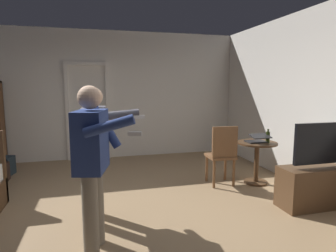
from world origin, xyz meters
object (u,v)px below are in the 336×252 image
(wooden_chair, at_px, (222,153))
(person_striped_shirt, at_px, (96,145))
(person_blue_shirt, at_px, (93,158))
(laptop, at_px, (257,140))
(bottle_on_table, at_px, (268,137))
(tv_flatscreen, at_px, (321,182))
(side_table, at_px, (257,156))

(wooden_chair, bearing_deg, person_striped_shirt, -158.81)
(person_blue_shirt, distance_m, person_striped_shirt, 0.65)
(laptop, relative_size, wooden_chair, 0.34)
(wooden_chair, bearing_deg, bottle_on_table, -9.26)
(laptop, height_order, person_blue_shirt, person_blue_shirt)
(bottle_on_table, height_order, person_striped_shirt, person_striped_shirt)
(tv_flatscreen, bearing_deg, laptop, 110.59)
(tv_flatscreen, height_order, wooden_chair, tv_flatscreen)
(side_table, distance_m, person_striped_shirt, 2.74)
(side_table, relative_size, wooden_chair, 0.71)
(wooden_chair, distance_m, person_striped_shirt, 2.17)
(bottle_on_table, bearing_deg, side_table, 150.26)
(person_blue_shirt, bearing_deg, bottle_on_table, 25.03)
(bottle_on_table, relative_size, wooden_chair, 0.23)
(laptop, bearing_deg, person_striped_shirt, -165.05)
(side_table, distance_m, laptop, 0.28)
(wooden_chair, bearing_deg, tv_flatscreen, -48.73)
(laptop, height_order, bottle_on_table, bottle_on_table)
(person_striped_shirt, bearing_deg, bottle_on_table, 13.33)
(laptop, xyz_separation_m, bottle_on_table, (0.17, -0.04, 0.04))
(laptop, distance_m, person_blue_shirt, 2.93)
(tv_flatscreen, distance_m, laptop, 1.15)
(laptop, height_order, person_striped_shirt, person_striped_shirt)
(laptop, xyz_separation_m, wooden_chair, (-0.58, 0.09, -0.21))
(side_table, relative_size, bottle_on_table, 3.09)
(side_table, distance_m, person_blue_shirt, 3.01)
(side_table, xyz_separation_m, wooden_chair, (-0.61, 0.04, 0.07))
(side_table, xyz_separation_m, bottle_on_table, (0.14, -0.08, 0.32))
(side_table, bearing_deg, person_striped_shirt, -164.33)
(laptop, xyz_separation_m, person_striped_shirt, (-2.57, -0.69, 0.18))
(side_table, relative_size, person_blue_shirt, 0.43)
(laptop, relative_size, bottle_on_table, 1.47)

